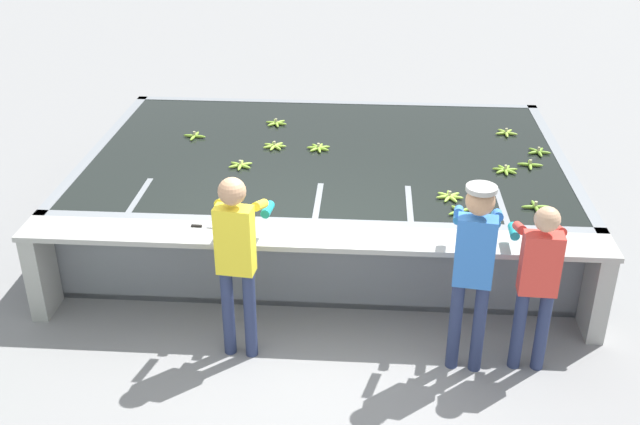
{
  "coord_description": "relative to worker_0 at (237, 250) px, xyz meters",
  "views": [
    {
      "loc": [
        0.48,
        -5.73,
        4.22
      ],
      "look_at": [
        0.0,
        1.25,
        0.66
      ],
      "focal_mm": 42.0,
      "sensor_mm": 36.0,
      "label": 1
    }
  ],
  "objects": [
    {
      "name": "worker_0",
      "position": [
        0.0,
        0.0,
        0.0
      ],
      "size": [
        0.46,
        0.74,
        1.74
      ],
      "color": "navy",
      "rests_on": "ground"
    },
    {
      "name": "banana_bunch_floating_0",
      "position": [
        2.74,
        1.22,
        -0.1
      ],
      "size": [
        0.28,
        0.28,
        0.08
      ],
      "color": "#75A333",
      "rests_on": "wash_tank"
    },
    {
      "name": "work_ledge",
      "position": [
        0.6,
        0.51,
        -0.37
      ],
      "size": [
        5.45,
        0.45,
        0.94
      ],
      "color": "#9E9E99",
      "rests_on": "ground"
    },
    {
      "name": "banana_bunch_floating_1",
      "position": [
        -1.01,
        2.88,
        -0.1
      ],
      "size": [
        0.28,
        0.28,
        0.08
      ],
      "color": "#7FAD33",
      "rests_on": "wash_tank"
    },
    {
      "name": "banana_bunch_floating_7",
      "position": [
        -0.08,
        3.4,
        -0.1
      ],
      "size": [
        0.28,
        0.28,
        0.08
      ],
      "color": "#8CB738",
      "rests_on": "wash_tank"
    },
    {
      "name": "banana_bunch_floating_4",
      "position": [
        0.51,
        2.6,
        -0.1
      ],
      "size": [
        0.28,
        0.28,
        0.08
      ],
      "color": "#8CB738",
      "rests_on": "wash_tank"
    },
    {
      "name": "knife_0",
      "position": [
        -0.42,
        0.61,
        -0.11
      ],
      "size": [
        0.35,
        0.05,
        0.02
      ],
      "color": "silver",
      "rests_on": "work_ledge"
    },
    {
      "name": "banana_bunch_floating_2",
      "position": [
        -0.31,
        2.04,
        -0.1
      ],
      "size": [
        0.26,
        0.28,
        0.08
      ],
      "color": "#93BC3D",
      "rests_on": "wash_tank"
    },
    {
      "name": "banana_bunch_floating_8",
      "position": [
        1.92,
        1.4,
        -0.1
      ],
      "size": [
        0.28,
        0.28,
        0.08
      ],
      "color": "#9EC642",
      "rests_on": "wash_tank"
    },
    {
      "name": "ground_plane",
      "position": [
        0.6,
        0.29,
        -1.05
      ],
      "size": [
        80.0,
        80.0,
        0.0
      ],
      "primitive_type": "plane",
      "color": "gray",
      "rests_on": "ground"
    },
    {
      "name": "worker_1",
      "position": [
        1.99,
        -0.07,
        0.03
      ],
      "size": [
        0.47,
        0.75,
        1.76
      ],
      "color": "navy",
      "rests_on": "ground"
    },
    {
      "name": "banana_bunch_floating_9",
      "position": [
        2.58,
        2.11,
        -0.1
      ],
      "size": [
        0.28,
        0.27,
        0.08
      ],
      "color": "#7FAD33",
      "rests_on": "wash_tank"
    },
    {
      "name": "worker_2",
      "position": [
        2.53,
        -0.01,
        -0.12
      ],
      "size": [
        0.42,
        0.71,
        1.57
      ],
      "color": "navy",
      "rests_on": "ground"
    },
    {
      "name": "wash_tank",
      "position": [
        0.6,
        2.54,
        -0.59
      ],
      "size": [
        5.45,
        3.64,
        0.94
      ],
      "color": "gray",
      "rests_on": "ground"
    },
    {
      "name": "banana_bunch_floating_11",
      "position": [
        3.04,
        2.66,
        -0.1
      ],
      "size": [
        0.28,
        0.27,
        0.08
      ],
      "color": "#75A333",
      "rests_on": "wash_tank"
    },
    {
      "name": "banana_bunch_floating_6",
      "position": [
        2.88,
        2.28,
        -0.1
      ],
      "size": [
        0.28,
        0.28,
        0.08
      ],
      "color": "#7FAD33",
      "rests_on": "wash_tank"
    },
    {
      "name": "banana_bunch_floating_10",
      "position": [
        2.0,
        1.07,
        -0.1
      ],
      "size": [
        0.26,
        0.26,
        0.08
      ],
      "color": "#7FAD33",
      "rests_on": "wash_tank"
    },
    {
      "name": "banana_bunch_floating_3",
      "position": [
        -0.01,
        2.63,
        -0.1
      ],
      "size": [
        0.27,
        0.28,
        0.08
      ],
      "color": "#9EC642",
      "rests_on": "wash_tank"
    },
    {
      "name": "banana_bunch_floating_5",
      "position": [
        2.76,
        3.25,
        -0.1
      ],
      "size": [
        0.28,
        0.27,
        0.08
      ],
      "color": "#9EC642",
      "rests_on": "wash_tank"
    }
  ]
}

